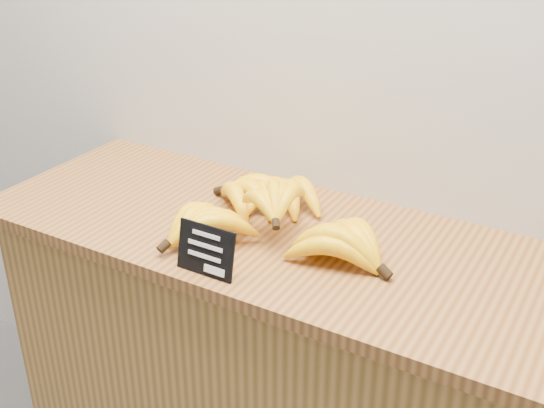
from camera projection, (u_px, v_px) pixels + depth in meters
The scene contains 4 objects.
counter at pixel (282, 399), 1.71m from camera, with size 1.28×0.50×0.90m, color #AB7B37.
counter_top at pixel (283, 238), 1.50m from camera, with size 1.41×0.54×0.03m, color #97622E.
chalkboard_sign at pixel (206, 251), 1.33m from camera, with size 0.13×0.01×0.10m, color black.
banana_pile at pixel (273, 211), 1.50m from camera, with size 0.54×0.43×0.12m.
Camera 1 is at (0.78, 1.60, 1.65)m, focal length 45.00 mm.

